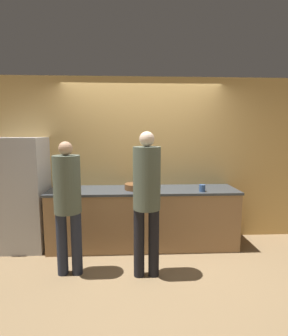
# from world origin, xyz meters

# --- Properties ---
(ground_plane) EXTENTS (14.00, 14.00, 0.00)m
(ground_plane) POSITION_xyz_m (0.00, 0.00, 0.00)
(ground_plane) COLOR #8C704C
(wall_back) EXTENTS (5.20, 0.06, 2.60)m
(wall_back) POSITION_xyz_m (0.00, 0.73, 1.30)
(wall_back) COLOR #E0B266
(wall_back) RESTS_ON ground_plane
(counter) EXTENTS (2.82, 0.71, 0.89)m
(counter) POSITION_xyz_m (0.00, 0.39, 0.45)
(counter) COLOR #9E754C
(counter) RESTS_ON ground_plane
(refrigerator) EXTENTS (0.78, 0.64, 1.67)m
(refrigerator) POSITION_xyz_m (-1.85, 0.40, 0.83)
(refrigerator) COLOR #B7B7BC
(refrigerator) RESTS_ON ground_plane
(person_left) EXTENTS (0.32, 0.32, 1.64)m
(person_left) POSITION_xyz_m (-0.94, -0.40, 0.96)
(person_left) COLOR #232838
(person_left) RESTS_ON ground_plane
(person_center) EXTENTS (0.32, 0.32, 1.75)m
(person_center) POSITION_xyz_m (-0.00, -0.49, 1.03)
(person_center) COLOR black
(person_center) RESTS_ON ground_plane
(fruit_bowl) EXTENTS (0.32, 0.32, 0.13)m
(fruit_bowl) POSITION_xyz_m (-0.12, 0.35, 0.94)
(fruit_bowl) COLOR brown
(fruit_bowl) RESTS_ON counter
(utensil_crock) EXTENTS (0.09, 0.09, 0.27)m
(utensil_crock) POSITION_xyz_m (0.07, 0.57, 0.96)
(utensil_crock) COLOR #3D424C
(utensil_crock) RESTS_ON counter
(bottle_green) EXTENTS (0.06, 0.06, 0.16)m
(bottle_green) POSITION_xyz_m (-1.11, 0.31, 0.96)
(bottle_green) COLOR #236033
(bottle_green) RESTS_ON counter
(cup_blue) EXTENTS (0.09, 0.09, 0.10)m
(cup_blue) POSITION_xyz_m (0.85, 0.18, 0.94)
(cup_blue) COLOR #335184
(cup_blue) RESTS_ON counter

